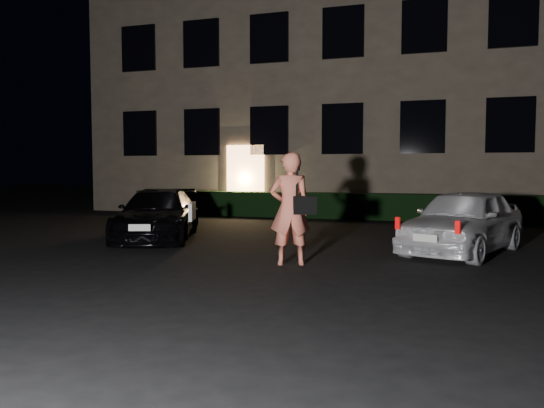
% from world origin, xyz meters
% --- Properties ---
extents(ground, '(80.00, 80.00, 0.00)m').
position_xyz_m(ground, '(0.00, 0.00, 0.00)').
color(ground, black).
rests_on(ground, ground).
extents(building, '(20.00, 8.11, 12.00)m').
position_xyz_m(building, '(-0.00, 14.99, 6.00)').
color(building, brown).
rests_on(building, ground).
extents(hedge, '(15.00, 0.70, 0.85)m').
position_xyz_m(hedge, '(0.00, 10.50, 0.42)').
color(hedge, black).
rests_on(hedge, ground).
extents(sedan, '(2.89, 4.30, 1.16)m').
position_xyz_m(sedan, '(-3.06, 3.97, 0.58)').
color(sedan, black).
rests_on(sedan, ground).
extents(hatch, '(2.76, 4.02, 1.27)m').
position_xyz_m(hatch, '(3.64, 4.00, 0.63)').
color(hatch, white).
rests_on(hatch, ground).
extents(man, '(0.89, 0.68, 1.92)m').
position_xyz_m(man, '(0.76, 1.75, 0.97)').
color(man, '#F4785E').
rests_on(man, ground).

